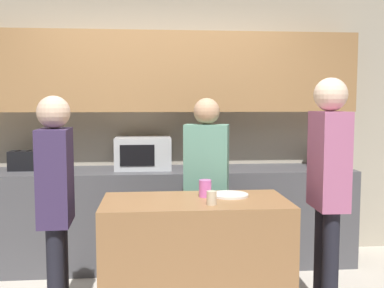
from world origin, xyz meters
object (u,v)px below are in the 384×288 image
bottle_0 (188,159)px  cup_1 (212,198)px  toaster (24,161)px  bottle_2 (212,157)px  bottle_1 (203,160)px  person_center (328,180)px  plate_on_island (230,195)px  potted_plant (316,146)px  person_left (56,198)px  bottle_3 (223,156)px  microwave (143,153)px  person_right (206,180)px  cup_0 (205,188)px

bottle_0 → cup_1: (0.03, -1.51, -0.06)m
toaster → bottle_2: 1.76m
bottle_1 → bottle_2: (0.10, 0.12, 0.01)m
cup_1 → person_center: size_ratio=0.05×
bottle_0 → plate_on_island: bottle_0 is taller
potted_plant → person_left: size_ratio=0.25×
plate_on_island → person_left: person_left is taller
cup_1 → bottle_3: bearing=78.2°
potted_plant → person_center: person_center is taller
plate_on_island → bottle_0: bearing=98.4°
person_center → toaster: bearing=62.1°
microwave → person_right: size_ratio=0.33×
cup_1 → bottle_1: bearing=85.8°
cup_1 → person_left: size_ratio=0.06×
plate_on_island → cup_0: (-0.17, -0.01, 0.05)m
person_right → toaster: bearing=-11.0°
bottle_1 → plate_on_island: bottle_1 is taller
bottle_0 → person_left: size_ratio=0.14×
toaster → bottle_1: bottle_1 is taller
person_center → person_right: person_center is taller
bottle_3 → person_right: size_ratio=0.21×
toaster → bottle_1: size_ratio=1.05×
bottle_3 → person_right: 0.74m
potted_plant → plate_on_island: (-1.06, -1.22, -0.21)m
plate_on_island → cup_1: size_ratio=2.96×
microwave → bottle_1: 0.58m
bottle_2 → microwave: bearing=178.5°
cup_0 → toaster: bearing=141.4°
toaster → plate_on_island: (1.72, -1.22, -0.10)m
bottle_3 → person_left: person_left is taller
bottle_0 → cup_0: bottle_0 is taller
cup_0 → bottle_2: bearing=80.1°
bottle_2 → person_center: person_center is taller
bottle_1 → cup_0: size_ratio=2.11×
cup_0 → cup_1: cup_0 is taller
cup_0 → person_center: (0.82, -0.12, 0.07)m
bottle_1 → bottle_3: size_ratio=0.75×
cup_0 → person_center: size_ratio=0.07×
bottle_1 → person_left: 1.64m
bottle_1 → cup_0: (-0.11, -1.10, -0.05)m
bottle_1 → person_left: bearing=-131.5°
microwave → toaster: size_ratio=2.00×
microwave → bottle_2: (0.66, -0.02, -0.04)m
microwave → person_center: person_center is taller
microwave → bottle_2: 0.66m
bottle_0 → cup_0: size_ratio=1.92×
bottle_1 → microwave: bearing=166.2°
plate_on_island → cup_0: cup_0 is taller
bottle_2 → person_left: (-1.19, -1.35, -0.08)m
microwave → person_right: 0.92m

